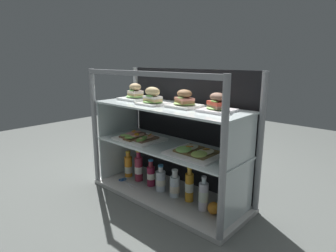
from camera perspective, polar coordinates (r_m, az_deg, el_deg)
name	(u,v)px	position (r m, az deg, el deg)	size (l,w,h in m)	color
ground_plane	(168,197)	(2.12, 0.00, -14.27)	(6.00, 6.00, 0.02)	#545855
case_base_deck	(168,194)	(2.11, 0.00, -13.66)	(1.18, 0.46, 0.03)	#BBBAB7
case_frame	(178,128)	(2.02, 2.08, -0.36)	(1.18, 0.46, 0.91)	gray
riser_lower_tier	(168,170)	(2.03, 0.00, -8.95)	(1.10, 0.39, 0.34)	silver
shelf_lower_glass	(168,146)	(1.97, 0.00, -4.16)	(1.12, 0.41, 0.01)	silver
riser_upper_tier	(168,127)	(1.93, 0.00, -0.18)	(1.10, 0.39, 0.27)	silver
shelf_upper_glass	(168,107)	(1.91, 0.00, 3.93)	(1.12, 0.41, 0.01)	silver
plated_roll_sandwich_mid_right	(135,94)	(2.20, -6.62, 6.39)	(0.21, 0.21, 0.13)	white
plated_roll_sandwich_left_of_center	(153,98)	(1.96, -3.15, 5.74)	(0.18, 0.18, 0.12)	white
plated_roll_sandwich_mid_left	(184,101)	(1.84, 3.32, 5.16)	(0.19, 0.19, 0.12)	white
plated_roll_sandwich_far_left	(217,105)	(1.71, 9.97, 4.30)	(0.19, 0.19, 0.11)	white
open_sandwich_tray_center	(138,137)	(2.11, -6.04, -2.32)	(0.34, 0.28, 0.06)	white
open_sandwich_tray_near_right_corner	(195,152)	(1.79, 5.50, -5.28)	(0.34, 0.27, 0.05)	white
juice_bottle_near_post	(128,166)	(2.36, -8.10, -8.10)	(0.06, 0.06, 0.22)	orange
juice_bottle_back_right	(138,168)	(2.26, -6.03, -8.52)	(0.07, 0.07, 0.25)	#992A40
juice_bottle_front_middle	(151,175)	(2.18, -3.40, -9.84)	(0.06, 0.06, 0.21)	maroon
juice_bottle_tucked_behind	(161,180)	(2.10, -1.48, -10.95)	(0.07, 0.07, 0.20)	white
juice_bottle_front_fourth	(175,186)	(2.02, 1.38, -12.03)	(0.07, 0.07, 0.20)	white
juice_bottle_front_right_end	(189,186)	(1.95, 4.33, -12.10)	(0.06, 0.06, 0.25)	orange
juice_bottle_front_second	(203,196)	(1.86, 7.20, -13.84)	(0.06, 0.06, 0.23)	white
orange_fruit_beside_bottles	(229,206)	(1.89, 12.23, -15.60)	(0.07, 0.07, 0.07)	orange
orange_fruit_near_left_post	(214,208)	(1.85, 9.21, -16.08)	(0.08, 0.08, 0.08)	orange
kitchen_scissors	(125,181)	(2.30, -8.78, -10.90)	(0.21, 0.09, 0.01)	silver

